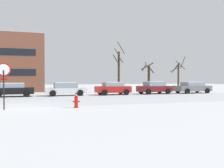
% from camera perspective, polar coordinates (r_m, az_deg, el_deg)
% --- Properties ---
extents(ground_plane, '(120.00, 120.00, 0.00)m').
position_cam_1_polar(ground_plane, '(16.12, -21.07, -5.15)').
color(ground_plane, white).
extents(road_surface, '(80.00, 8.80, 0.00)m').
position_cam_1_polar(road_surface, '(19.50, -20.31, -4.04)').
color(road_surface, silver).
rests_on(road_surface, ground).
extents(stop_sign, '(0.74, 0.20, 2.70)m').
position_cam_1_polar(stop_sign, '(14.54, -25.29, 1.60)').
color(stop_sign, black).
rests_on(stop_sign, ground).
extents(fire_hydrant, '(0.44, 0.30, 0.82)m').
position_cam_1_polar(fire_hydrant, '(14.39, -8.87, -4.20)').
color(fire_hydrant, red).
rests_on(fire_hydrant, ground).
extents(parked_car_black, '(4.14, 2.17, 1.38)m').
position_cam_1_polar(parked_car_black, '(25.06, -23.44, -1.27)').
color(parked_car_black, black).
rests_on(parked_car_black, ground).
extents(parked_car_white, '(4.38, 2.19, 1.42)m').
position_cam_1_polar(parked_car_white, '(24.94, -11.45, -1.18)').
color(parked_car_white, white).
rests_on(parked_car_white, ground).
extents(parked_car_red, '(3.93, 2.12, 1.43)m').
position_cam_1_polar(parked_car_red, '(25.77, 0.24, -1.05)').
color(parked_car_red, red).
rests_on(parked_car_red, ground).
extents(parked_car_maroon, '(4.01, 2.25, 1.51)m').
position_cam_1_polar(parked_car_maroon, '(27.89, 10.46, -0.84)').
color(parked_car_maroon, maroon).
rests_on(parked_car_maroon, ground).
extents(parked_car_gray, '(4.62, 2.25, 1.42)m').
position_cam_1_polar(parked_car_gray, '(30.52, 19.33, -0.77)').
color(parked_car_gray, slate).
rests_on(parked_car_gray, ground).
extents(tree_far_mid, '(1.43, 1.18, 6.68)m').
position_cam_1_polar(tree_far_mid, '(30.65, 1.69, 3.51)').
color(tree_far_mid, '#423326').
rests_on(tree_far_mid, ground).
extents(tree_far_left, '(1.99, 2.02, 5.00)m').
position_cam_1_polar(tree_far_left, '(35.00, 16.13, 2.31)').
color(tree_far_left, '#423326').
rests_on(tree_far_left, ground).
extents(tree_far_right, '(2.08, 1.78, 4.10)m').
position_cam_1_polar(tree_far_right, '(31.67, 9.07, 1.80)').
color(tree_far_right, '#423326').
rests_on(tree_far_right, ground).
extents(building_far_left, '(11.18, 11.74, 8.01)m').
position_cam_1_polar(building_far_left, '(38.40, -24.84, 4.47)').
color(building_far_left, brown).
rests_on(building_far_left, ground).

